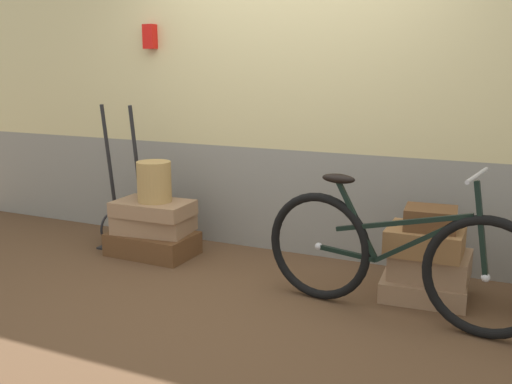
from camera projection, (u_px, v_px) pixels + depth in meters
name	position (u px, v px, depth m)	size (l,w,h in m)	color
ground	(250.00, 286.00, 4.11)	(8.84, 5.20, 0.06)	#513823
station_building	(297.00, 76.00, 4.54)	(6.84, 0.74, 2.84)	gray
suitcase_0	(153.00, 244.00, 4.69)	(0.68, 0.43, 0.18)	brown
suitcase_1	(154.00, 223.00, 4.69)	(0.60, 0.40, 0.15)	#937051
suitcase_2	(153.00, 208.00, 4.62)	(0.61, 0.38, 0.12)	#937051
suitcase_3	(424.00, 288.00, 3.83)	(0.54, 0.43, 0.13)	#937051
suitcase_4	(430.00, 265.00, 3.81)	(0.49, 0.39, 0.18)	#937051
suitcase_5	(425.00, 241.00, 3.75)	(0.47, 0.39, 0.17)	olive
suitcase_6	(431.00, 218.00, 3.71)	(0.32, 0.27, 0.14)	brown
wicker_basket	(154.00, 182.00, 4.57)	(0.27, 0.27, 0.32)	#A8844C
luggage_trolley	(124.00, 211.00, 4.89)	(0.36, 0.35, 1.19)	black
bicycle	(395.00, 258.00, 3.48)	(1.73, 0.46, 0.94)	black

